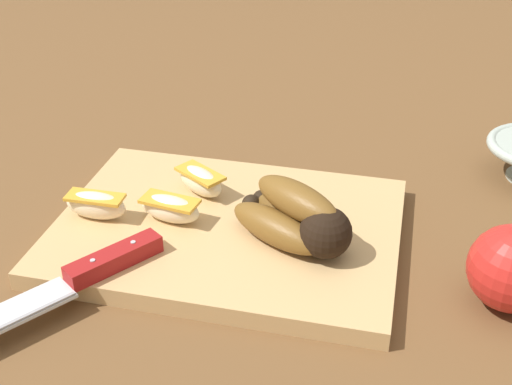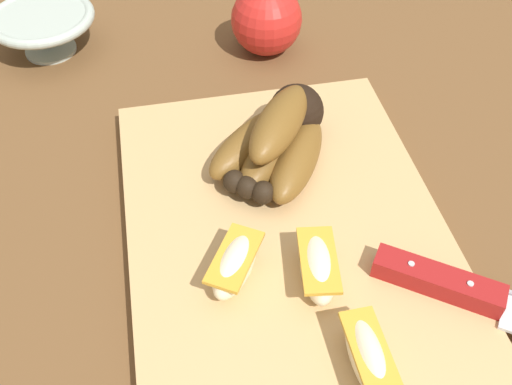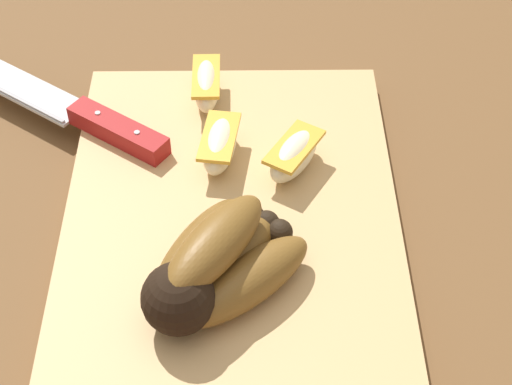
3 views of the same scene
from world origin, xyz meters
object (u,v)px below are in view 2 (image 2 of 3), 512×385
(banana_bunch, at_px, (278,139))
(whole_apple, at_px, (266,20))
(apple_wedge_near, at_px, (368,356))
(ceramic_bowl, at_px, (45,29))
(apple_wedge_far, at_px, (314,267))
(chefs_knife, at_px, (501,304))
(apple_wedge_middle, at_px, (235,264))

(banana_bunch, height_order, whole_apple, whole_apple)
(apple_wedge_near, distance_m, ceramic_bowl, 0.53)
(apple_wedge_far, relative_size, ceramic_bowl, 0.58)
(apple_wedge_far, bearing_deg, ceramic_bowl, 29.08)
(whole_apple, xyz_separation_m, ceramic_bowl, (0.05, 0.26, -0.01))
(banana_bunch, height_order, chefs_knife, banana_bunch)
(chefs_knife, relative_size, ceramic_bowl, 2.01)
(chefs_knife, bearing_deg, whole_apple, 13.49)
(apple_wedge_middle, height_order, apple_wedge_far, apple_wedge_middle)
(banana_bunch, bearing_deg, apple_wedge_near, -176.48)
(apple_wedge_near, relative_size, ceramic_bowl, 0.56)
(banana_bunch, xyz_separation_m, apple_wedge_far, (-0.14, 0.00, -0.01))
(banana_bunch, bearing_deg, apple_wedge_far, 178.75)
(chefs_knife, height_order, apple_wedge_far, apple_wedge_far)
(banana_bunch, relative_size, apple_wedge_far, 1.96)
(chefs_knife, bearing_deg, banana_bunch, 33.73)
(apple_wedge_near, distance_m, apple_wedge_middle, 0.12)
(banana_bunch, distance_m, apple_wedge_near, 0.22)
(apple_wedge_far, bearing_deg, apple_wedge_middle, 76.50)
(apple_wedge_near, relative_size, apple_wedge_far, 0.96)
(whole_apple, bearing_deg, apple_wedge_middle, 163.92)
(apple_wedge_middle, bearing_deg, whole_apple, -16.08)
(chefs_knife, distance_m, whole_apple, 0.41)
(ceramic_bowl, bearing_deg, apple_wedge_near, -153.53)
(banana_bunch, bearing_deg, ceramic_bowl, 41.03)
(apple_wedge_middle, distance_m, whole_apple, 0.35)
(whole_apple, height_order, ceramic_bowl, whole_apple)
(chefs_knife, xyz_separation_m, apple_wedge_far, (0.05, 0.13, 0.01))
(whole_apple, relative_size, ceramic_bowl, 0.78)
(chefs_knife, relative_size, apple_wedge_middle, 3.56)
(chefs_knife, distance_m, apple_wedge_middle, 0.20)
(apple_wedge_middle, height_order, whole_apple, whole_apple)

